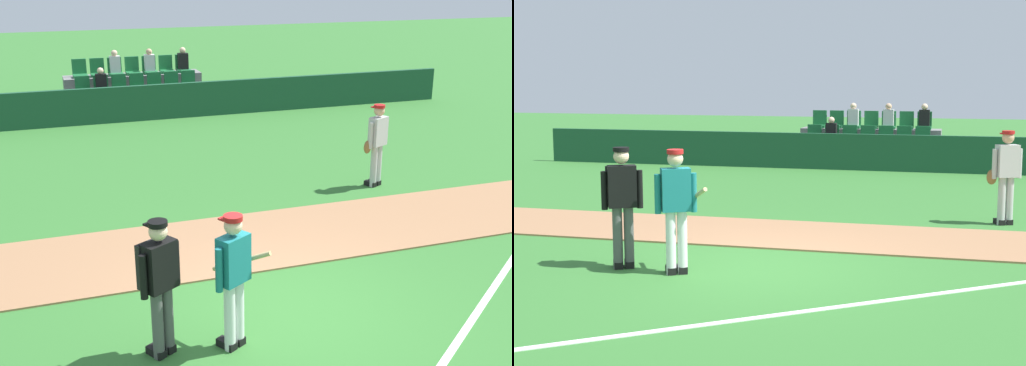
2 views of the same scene
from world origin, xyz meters
TOP-DOWN VIEW (x-y plane):
  - ground_plane at (0.00, 0.00)m, footprint 80.00×80.00m
  - infield_dirt_path at (0.00, 2.33)m, footprint 28.00×2.36m
  - foul_line_chalk at (3.00, -0.50)m, footprint 9.58×7.38m
  - dugout_fence at (0.00, 11.81)m, footprint 20.00×0.16m
  - stadium_bleachers at (0.00, 13.27)m, footprint 4.45×2.10m
  - batter_teal_jersey at (-0.96, -0.65)m, footprint 0.74×0.70m
  - umpire_home_plate at (-1.83, -0.53)m, footprint 0.54×0.45m
  - runner_grey_jersey at (3.65, 4.22)m, footprint 0.65×0.42m

SIDE VIEW (x-z plane):
  - ground_plane at x=0.00m, z-range 0.00..0.00m
  - foul_line_chalk at x=3.00m, z-range 0.00..0.01m
  - infield_dirt_path at x=0.00m, z-range 0.00..0.03m
  - stadium_bleachers at x=0.00m, z-range -0.44..1.46m
  - dugout_fence at x=0.00m, z-range 0.00..1.06m
  - runner_grey_jersey at x=3.65m, z-range 0.08..1.84m
  - batter_teal_jersey at x=-0.96m, z-range 0.09..1.85m
  - umpire_home_plate at x=-1.83m, z-range 0.12..1.88m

